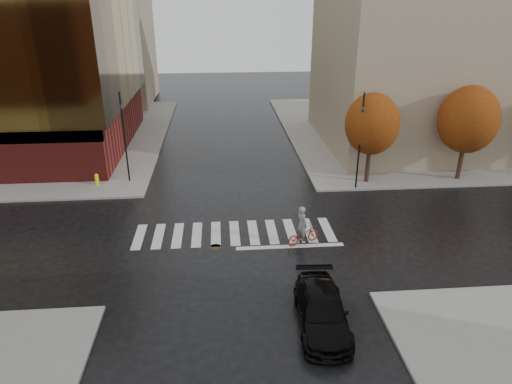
{
  "coord_description": "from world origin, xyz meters",
  "views": [
    {
      "loc": [
        -0.7,
        -23.0,
        12.84
      ],
      "look_at": [
        1.36,
        1.82,
        2.0
      ],
      "focal_mm": 32.0,
      "sensor_mm": 36.0,
      "label": 1
    }
  ],
  "objects_px": {
    "fire_hydrant": "(97,179)",
    "cyclist": "(303,231)",
    "sedan": "(322,310)",
    "traffic_light_nw": "(124,133)",
    "traffic_light_ne": "(360,136)"
  },
  "relations": [
    {
      "from": "fire_hydrant",
      "to": "cyclist",
      "type": "bearing_deg",
      "value": -35.06
    },
    {
      "from": "sedan",
      "to": "cyclist",
      "type": "height_order",
      "value": "cyclist"
    },
    {
      "from": "traffic_light_nw",
      "to": "sedan",
      "type": "bearing_deg",
      "value": 27.99
    },
    {
      "from": "sedan",
      "to": "traffic_light_nw",
      "type": "height_order",
      "value": "traffic_light_nw"
    },
    {
      "from": "sedan",
      "to": "fire_hydrant",
      "type": "height_order",
      "value": "sedan"
    },
    {
      "from": "sedan",
      "to": "traffic_light_ne",
      "type": "distance_m",
      "value": 15.52
    },
    {
      "from": "sedan",
      "to": "fire_hydrant",
      "type": "relative_size",
      "value": 5.98
    },
    {
      "from": "cyclist",
      "to": "fire_hydrant",
      "type": "bearing_deg",
      "value": 30.71
    },
    {
      "from": "traffic_light_ne",
      "to": "fire_hydrant",
      "type": "distance_m",
      "value": 18.93
    },
    {
      "from": "cyclist",
      "to": "traffic_light_nw",
      "type": "height_order",
      "value": "traffic_light_nw"
    },
    {
      "from": "sedan",
      "to": "cyclist",
      "type": "distance_m",
      "value": 6.84
    },
    {
      "from": "cyclist",
      "to": "fire_hydrant",
      "type": "distance_m",
      "value": 16.33
    },
    {
      "from": "cyclist",
      "to": "traffic_light_nw",
      "type": "distance_m",
      "value": 15.31
    },
    {
      "from": "sedan",
      "to": "traffic_light_nw",
      "type": "distance_m",
      "value": 20.21
    },
    {
      "from": "traffic_light_nw",
      "to": "traffic_light_ne",
      "type": "height_order",
      "value": "traffic_light_ne"
    }
  ]
}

